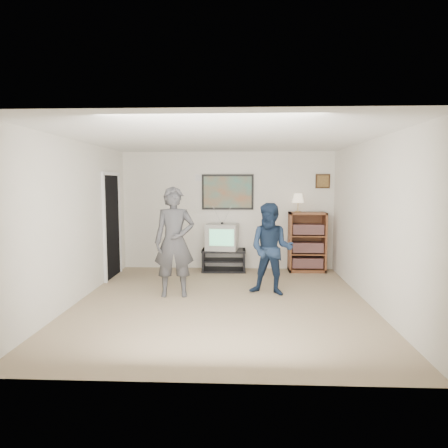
# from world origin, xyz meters

# --- Properties ---
(room_shell) EXTENTS (4.51, 5.00, 2.51)m
(room_shell) POSITION_xyz_m (0.00, 0.35, 1.25)
(room_shell) COLOR #91805C
(room_shell) RESTS_ON ground
(media_stand) EXTENTS (0.92, 0.52, 0.46)m
(media_stand) POSITION_xyz_m (-0.07, 2.23, 0.23)
(media_stand) COLOR black
(media_stand) RESTS_ON room_shell
(crt_television) EXTENTS (0.70, 0.61, 0.54)m
(crt_television) POSITION_xyz_m (-0.11, 2.23, 0.72)
(crt_television) COLOR #A2A29D
(crt_television) RESTS_ON media_stand
(bookshelf) EXTENTS (0.75, 0.43, 1.24)m
(bookshelf) POSITION_xyz_m (1.66, 2.28, 0.62)
(bookshelf) COLOR brown
(bookshelf) RESTS_ON room_shell
(table_lamp) EXTENTS (0.25, 0.25, 0.39)m
(table_lamp) POSITION_xyz_m (1.47, 2.33, 1.43)
(table_lamp) COLOR beige
(table_lamp) RESTS_ON bookshelf
(person_tall) EXTENTS (0.70, 0.51, 1.79)m
(person_tall) POSITION_xyz_m (-0.79, 0.35, 0.89)
(person_tall) COLOR #3A3A3D
(person_tall) RESTS_ON room_shell
(person_short) EXTENTS (0.87, 0.76, 1.52)m
(person_short) POSITION_xyz_m (0.79, 0.49, 0.76)
(person_short) COLOR #16253D
(person_short) RESTS_ON room_shell
(controller_left) EXTENTS (0.04, 0.11, 0.03)m
(controller_left) POSITION_xyz_m (-0.85, 0.53, 1.26)
(controller_left) COLOR white
(controller_left) RESTS_ON person_tall
(controller_right) EXTENTS (0.08, 0.13, 0.04)m
(controller_right) POSITION_xyz_m (0.79, 0.71, 0.96)
(controller_right) COLOR white
(controller_right) RESTS_ON person_short
(poster) EXTENTS (1.10, 0.03, 0.75)m
(poster) POSITION_xyz_m (0.00, 2.48, 1.65)
(poster) COLOR black
(poster) RESTS_ON room_shell
(air_vent) EXTENTS (0.28, 0.02, 0.14)m
(air_vent) POSITION_xyz_m (-0.55, 2.48, 1.95)
(air_vent) COLOR white
(air_vent) RESTS_ON room_shell
(small_picture) EXTENTS (0.30, 0.03, 0.30)m
(small_picture) POSITION_xyz_m (2.00, 2.48, 1.88)
(small_picture) COLOR black
(small_picture) RESTS_ON room_shell
(doorway) EXTENTS (0.03, 0.85, 2.00)m
(doorway) POSITION_xyz_m (-2.23, 1.60, 1.00)
(doorway) COLOR black
(doorway) RESTS_ON room_shell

